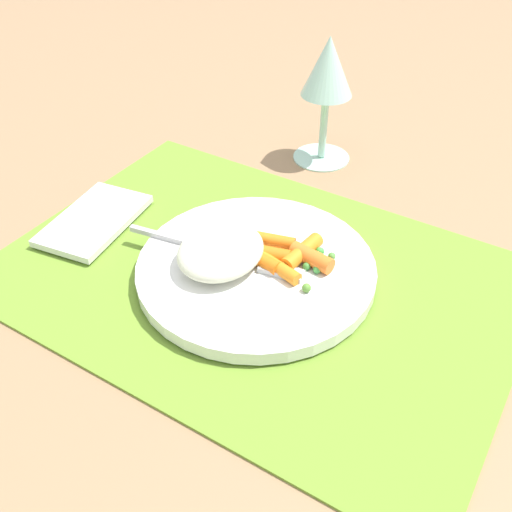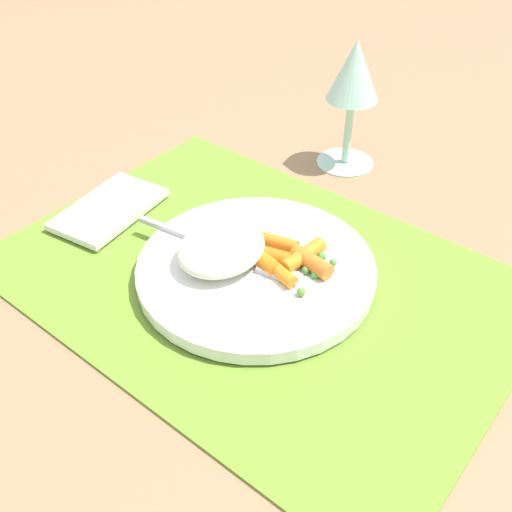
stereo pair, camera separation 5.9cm
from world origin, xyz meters
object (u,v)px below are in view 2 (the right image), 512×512
fork (234,253)px  wine_glass (354,78)px  carrot_portion (284,258)px  plate (256,269)px  napkin (109,209)px  rice_mound (221,248)px

fork → wine_glass: 0.28m
carrot_portion → fork: size_ratio=0.49×
plate → carrot_portion: (0.02, 0.02, 0.01)m
plate → napkin: 0.20m
fork → napkin: 0.18m
rice_mound → fork: bearing=70.8°
plate → fork: fork is taller
rice_mound → carrot_portion: bearing=34.0°
fork → napkin: bearing=-174.5°
plate → wine_glass: 0.28m
fork → napkin: size_ratio=1.53×
fork → carrot_portion: bearing=24.8°
rice_mound → napkin: bearing=-178.8°
fork → wine_glass: wine_glass is taller
plate → wine_glass: (-0.06, 0.26, 0.10)m
carrot_portion → plate: bearing=-140.7°
plate → napkin: bearing=-174.1°
carrot_portion → napkin: bearing=-170.2°
carrot_portion → wine_glass: wine_glass is taller
plate → fork: bearing=-171.1°
napkin → rice_mound: bearing=1.2°
carrot_portion → wine_glass: size_ratio=0.59×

